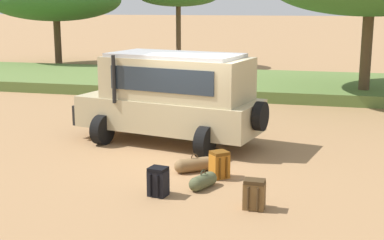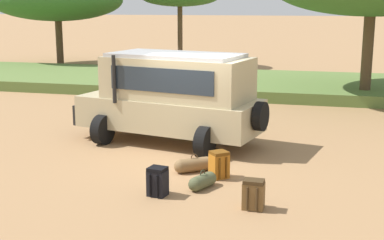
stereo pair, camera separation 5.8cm
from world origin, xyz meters
TOP-DOWN VIEW (x-y plane):
  - ground_plane at (0.00, 0.00)m, footprint 320.00×320.00m
  - grass_bank at (0.00, 11.08)m, footprint 120.00×7.00m
  - safari_vehicle at (-0.73, 1.12)m, footprint 5.48×3.37m
  - backpack_beside_front_wheel at (1.09, -1.51)m, footprint 0.50×0.50m
  - backpack_cluster_center at (2.08, -3.12)m, footprint 0.40×0.39m
  - backpack_near_rear_wheel at (0.15, -2.88)m, footprint 0.40×0.45m
  - duffel_bag_low_black_case at (0.46, -1.22)m, footprint 0.83×0.69m
  - duffel_bag_soft_canvas at (0.90, -2.26)m, footprint 0.48×0.74m
  - acacia_tree_far_left at (-12.58, 16.97)m, footprint 7.79×7.72m

SIDE VIEW (x-z plane):
  - ground_plane at x=0.00m, z-range 0.00..0.00m
  - duffel_bag_soft_canvas at x=0.90m, z-range -0.05..0.35m
  - duffel_bag_low_black_case at x=0.46m, z-range -0.05..0.37m
  - grass_bank at x=0.00m, z-range 0.00..0.44m
  - backpack_cluster_center at x=2.08m, z-range -0.01..0.56m
  - backpack_near_rear_wheel at x=0.15m, z-range -0.01..0.57m
  - backpack_beside_front_wheel at x=1.09m, z-range -0.01..0.59m
  - safari_vehicle at x=-0.73m, z-range 0.07..2.51m
  - acacia_tree_far_left at x=-12.58m, z-range 1.33..6.52m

